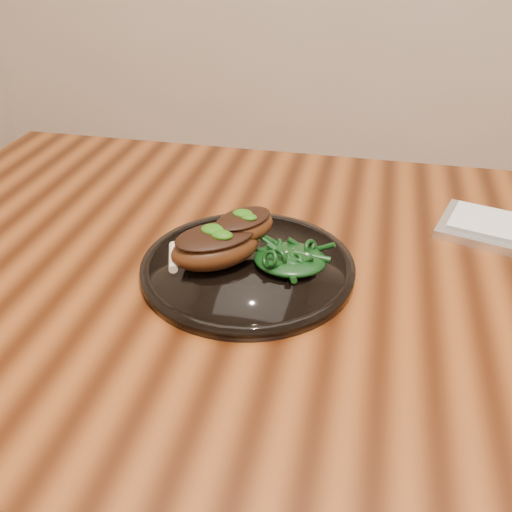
# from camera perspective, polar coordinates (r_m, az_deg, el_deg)

# --- Properties ---
(desk) EXTENTS (1.60, 0.80, 0.75)m
(desk) POSITION_cam_1_polar(r_m,az_deg,el_deg) (0.81, 15.93, -7.56)
(desk) COLOR #331406
(desk) RESTS_ON ground
(plate) EXTENTS (0.28, 0.28, 0.02)m
(plate) POSITION_cam_1_polar(r_m,az_deg,el_deg) (0.74, -0.83, -1.12)
(plate) COLOR black
(plate) RESTS_ON desk
(lamb_chop_front) EXTENTS (0.14, 0.13, 0.05)m
(lamb_chop_front) POSITION_cam_1_polar(r_m,az_deg,el_deg) (0.73, -4.14, 1.01)
(lamb_chop_front) COLOR #46210D
(lamb_chop_front) RESTS_ON plate
(lamb_chop_back) EXTENTS (0.10, 0.11, 0.04)m
(lamb_chop_back) POSITION_cam_1_polar(r_m,az_deg,el_deg) (0.75, -1.31, 3.03)
(lamb_chop_back) COLOR #46210D
(lamb_chop_back) RESTS_ON plate
(herb_smear) EXTENTS (0.08, 0.05, 0.01)m
(herb_smear) POSITION_cam_1_polar(r_m,az_deg,el_deg) (0.79, -2.30, 2.05)
(herb_smear) COLOR #144707
(herb_smear) RESTS_ON plate
(greens_heap) EXTENTS (0.09, 0.09, 0.04)m
(greens_heap) POSITION_cam_1_polar(r_m,az_deg,el_deg) (0.73, 3.45, 0.08)
(greens_heap) COLOR black
(greens_heap) RESTS_ON plate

